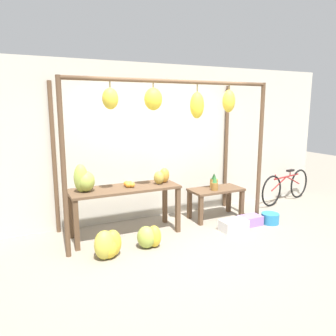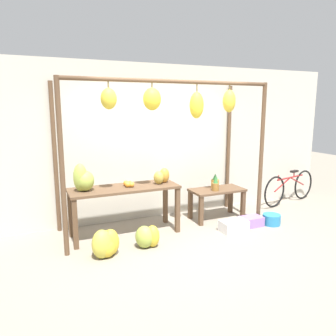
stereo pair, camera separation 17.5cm
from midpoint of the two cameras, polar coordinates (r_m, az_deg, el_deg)
name	(u,v)px [view 1 (the left image)]	position (r m, az deg, el deg)	size (l,w,h in m)	color
ground_plane	(190,248)	(4.97, 2.85, -13.71)	(20.00, 20.00, 0.00)	gray
shop_wall_back	(148,143)	(6.00, -4.27, 4.42)	(8.00, 0.08, 2.80)	beige
stall_awning	(170,122)	(5.14, -0.59, 7.99)	(3.40, 1.16, 2.44)	brown
display_table_main	(125,195)	(5.27, -8.45, -4.65)	(1.74, 0.60, 0.79)	brown
display_table_side	(216,195)	(6.11, 7.52, -4.63)	(0.99, 0.50, 0.57)	brown
banana_pile_on_table	(84,180)	(5.06, -15.41, -2.04)	(0.36, 0.37, 0.43)	#9EB247
orange_pile	(129,184)	(5.23, -7.73, -2.85)	(0.15, 0.21, 0.10)	orange
pineapple_cluster	(214,183)	(6.04, 7.23, -2.53)	(0.24, 0.32, 0.28)	olive
banana_pile_ground_left	(107,245)	(4.70, -11.64, -12.99)	(0.43, 0.38, 0.41)	gold
banana_pile_ground_right	(149,237)	(4.93, -4.30, -11.87)	(0.42, 0.37, 0.33)	gold
fruit_crate_white	(234,225)	(5.66, 10.47, -9.78)	(0.44, 0.28, 0.18)	silver
blue_bucket	(270,218)	(6.14, 16.58, -8.39)	(0.31, 0.31, 0.18)	teal
parked_bicycle	(286,186)	(7.53, 19.23, -3.03)	(1.67, 0.41, 0.70)	black
papaya_pile	(162,176)	(5.43, -2.00, -1.47)	(0.34, 0.27, 0.25)	gold
fruit_crate_purple	(250,220)	(5.96, 13.29, -8.89)	(0.40, 0.25, 0.17)	#9970B7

